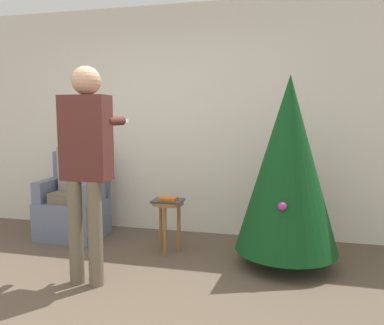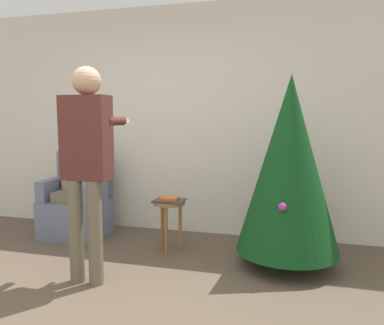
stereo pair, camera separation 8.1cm
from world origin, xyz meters
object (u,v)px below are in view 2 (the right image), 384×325
person_seated (76,178)px  side_stool (169,213)px  person_standing (87,154)px  armchair (78,206)px  christmas_tree (289,165)px

person_seated → side_stool: 1.29m
person_seated → side_stool: bearing=-11.6°
person_standing → person_seated: bearing=126.4°
person_seated → person_standing: size_ratio=0.69×
armchair → person_seated: person_seated is taller
armchair → person_standing: 1.53m
christmas_tree → armchair: (-2.41, 0.34, -0.61)m
person_seated → person_standing: person_standing is taller
person_seated → armchair: bearing=90.0°
christmas_tree → side_stool: christmas_tree is taller
christmas_tree → person_standing: 1.79m
armchair → person_seated: bearing=-90.0°
christmas_tree → armchair: size_ratio=1.81×
side_stool → person_seated: bearing=168.4°
armchair → side_stool: (1.23, -0.28, 0.06)m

